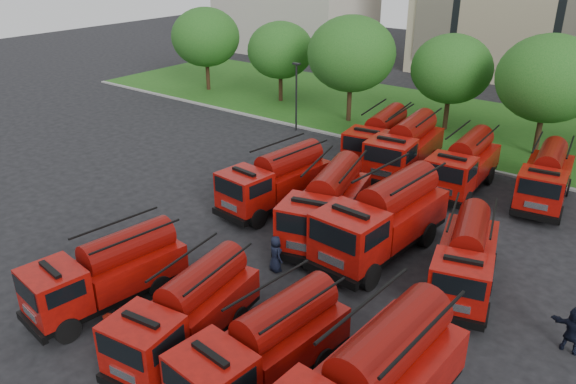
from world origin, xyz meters
name	(u,v)px	position (x,y,z in m)	size (l,w,h in m)	color
ground	(246,270)	(0.00, 0.00, 0.00)	(140.00, 140.00, 0.00)	black
lawn	(467,126)	(0.00, 26.00, 0.06)	(70.00, 16.00, 0.12)	#1D5416
curb	(422,155)	(0.00, 17.90, 0.07)	(70.00, 0.30, 0.14)	gray
side_building	(295,11)	(-30.00, 44.00, 5.00)	(18.00, 12.00, 10.00)	#AAA397
tree_0	(206,37)	(-24.00, 22.00, 5.02)	(6.30, 6.30, 7.70)	#382314
tree_1	(280,50)	(-16.00, 23.00, 4.55)	(5.71, 5.71, 6.98)	#382314
tree_2	(351,54)	(-8.00, 21.50, 5.35)	(6.72, 6.72, 8.22)	#382314
tree_3	(452,69)	(-1.00, 24.00, 4.68)	(5.88, 5.88, 7.19)	#382314
tree_4	(549,79)	(6.00, 22.50, 5.22)	(6.55, 6.55, 8.01)	#382314
lamp_post_0	(296,93)	(-10.00, 17.20, 2.90)	(0.60, 0.25, 5.11)	black
fire_truck_0	(108,272)	(-2.68, -5.09, 1.45)	(2.99, 6.58, 2.89)	black
fire_truck_1	(187,312)	(1.67, -5.02, 1.45)	(2.99, 6.57, 2.89)	black
fire_truck_2	(264,347)	(5.04, -4.84, 1.48)	(2.85, 6.64, 2.94)	black
fire_truck_4	(276,179)	(-3.00, 5.90, 1.57)	(3.05, 7.04, 3.11)	black
fire_truck_5	(327,205)	(1.02, 4.77, 1.67)	(4.27, 7.69, 3.32)	black
fire_truck_6	(383,218)	(3.97, 4.90, 1.79)	(3.31, 7.99, 3.56)	black
fire_truck_7	(466,257)	(8.06, 4.42, 1.46)	(3.76, 6.71, 2.90)	black
fire_truck_8	(379,138)	(-1.87, 15.23, 1.62)	(3.39, 7.32, 3.21)	black
fire_truck_9	(405,147)	(0.38, 14.38, 1.70)	(3.27, 7.63, 3.38)	black
fire_truck_10	(464,164)	(4.16, 14.13, 1.57)	(2.81, 6.99, 3.13)	black
fire_truck_11	(546,177)	(8.39, 15.13, 1.51)	(3.12, 6.84, 3.00)	black
firefighter_1	(114,355)	(-0.04, -6.99, 0.00)	(0.83, 0.46, 1.71)	#9F1A0C
firefighter_4	(276,270)	(1.05, 0.75, 0.00)	(0.82, 0.54, 1.68)	black
firefighter_5	(568,350)	(12.58, 2.91, 0.00)	(1.68, 0.72, 1.81)	black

